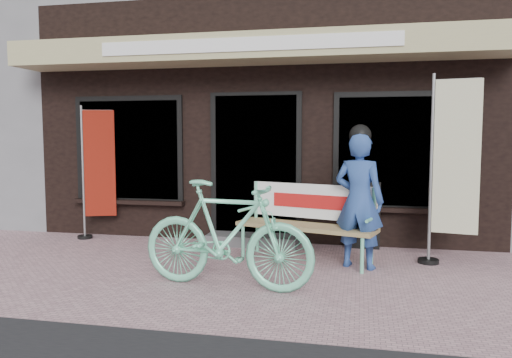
% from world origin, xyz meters
% --- Properties ---
extents(ground, '(70.00, 70.00, 0.00)m').
position_xyz_m(ground, '(0.00, 0.00, 0.00)').
color(ground, '#B38890').
rests_on(ground, ground).
extents(storefront, '(7.00, 6.77, 6.00)m').
position_xyz_m(storefront, '(0.00, 4.96, 2.99)').
color(storefront, black).
rests_on(storefront, ground).
extents(bench, '(1.82, 0.92, 0.96)m').
position_xyz_m(bench, '(0.87, 1.06, 0.56)').
color(bench, '#72DEB0').
rests_on(bench, ground).
extents(person, '(0.67, 0.54, 1.70)m').
position_xyz_m(person, '(1.50, 0.82, 0.84)').
color(person, '#29478D').
rests_on(person, ground).
extents(bicycle, '(1.91, 0.74, 1.12)m').
position_xyz_m(bicycle, '(0.17, -0.27, 0.56)').
color(bicycle, '#72DEB0').
rests_on(bicycle, ground).
extents(nobori_red, '(0.60, 0.31, 2.02)m').
position_xyz_m(nobori_red, '(-2.42, 1.74, 1.04)').
color(nobori_red, gray).
rests_on(nobori_red, ground).
extents(nobori_cream, '(0.69, 0.29, 2.31)m').
position_xyz_m(nobori_cream, '(2.58, 1.16, 1.19)').
color(nobori_cream, gray).
rests_on(nobori_cream, ground).
extents(menu_stand, '(0.47, 0.12, 0.93)m').
position_xyz_m(menu_stand, '(1.55, 1.86, 0.48)').
color(menu_stand, black).
rests_on(menu_stand, ground).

